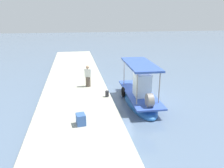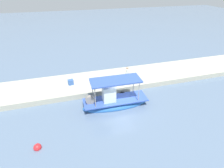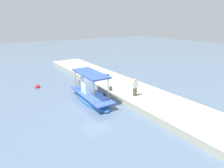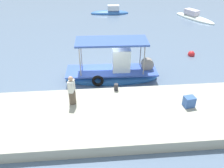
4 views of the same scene
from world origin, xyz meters
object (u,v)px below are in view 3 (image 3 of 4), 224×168
(mooring_bollard, at_px, (111,88))
(marker_buoy, at_px, (37,87))
(main_fishing_boat, at_px, (91,96))
(cargo_crate, at_px, (107,76))
(fisherman_near_bollard, at_px, (135,88))

(mooring_bollard, xyz_separation_m, marker_buoy, (6.55, 5.42, -0.65))
(main_fishing_boat, height_order, cargo_crate, main_fishing_boat)
(fisherman_near_bollard, bearing_deg, cargo_crate, -7.38)
(main_fishing_boat, bearing_deg, mooring_bollard, -91.07)
(fisherman_near_bollard, xyz_separation_m, marker_buoy, (8.93, 6.49, -1.18))
(fisherman_near_bollard, xyz_separation_m, mooring_bollard, (2.38, 1.07, -0.53))
(mooring_bollard, distance_m, cargo_crate, 4.01)
(mooring_bollard, relative_size, cargo_crate, 0.72)
(fisherman_near_bollard, distance_m, mooring_bollard, 2.66)
(fisherman_near_bollard, bearing_deg, main_fishing_boat, 53.52)
(cargo_crate, bearing_deg, main_fishing_boat, 131.07)
(mooring_bollard, bearing_deg, main_fishing_boat, 88.93)
(main_fishing_boat, bearing_deg, fisherman_near_bollard, -126.48)
(mooring_bollard, distance_m, marker_buoy, 8.53)
(mooring_bollard, xyz_separation_m, cargo_crate, (3.57, -1.84, 0.08))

